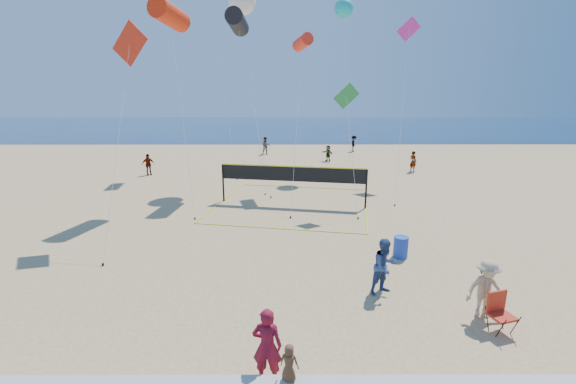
{
  "coord_description": "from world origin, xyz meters",
  "views": [
    {
      "loc": [
        -0.13,
        -9.55,
        6.24
      ],
      "look_at": [
        -0.1,
        2.0,
        3.22
      ],
      "focal_mm": 24.0,
      "sensor_mm": 36.0,
      "label": 1
    }
  ],
  "objects_px": {
    "woman": "(267,346)",
    "volleyball_net": "(292,179)",
    "trash_barrel": "(401,247)",
    "camp_chair": "(499,310)"
  },
  "relations": [
    {
      "from": "woman",
      "to": "volleyball_net",
      "type": "xyz_separation_m",
      "value": [
        0.73,
        13.8,
        0.61
      ]
    },
    {
      "from": "woman",
      "to": "volleyball_net",
      "type": "relative_size",
      "value": 0.19
    },
    {
      "from": "woman",
      "to": "trash_barrel",
      "type": "height_order",
      "value": "woman"
    },
    {
      "from": "woman",
      "to": "camp_chair",
      "type": "height_order",
      "value": "woman"
    },
    {
      "from": "volleyball_net",
      "to": "trash_barrel",
      "type": "bearing_deg",
      "value": -49.9
    },
    {
      "from": "trash_barrel",
      "to": "volleyball_net",
      "type": "distance_m",
      "value": 8.34
    },
    {
      "from": "woman",
      "to": "trash_barrel",
      "type": "distance_m",
      "value": 8.21
    },
    {
      "from": "trash_barrel",
      "to": "volleyball_net",
      "type": "relative_size",
      "value": 0.09
    },
    {
      "from": "trash_barrel",
      "to": "woman",
      "type": "bearing_deg",
      "value": -126.13
    },
    {
      "from": "camp_chair",
      "to": "trash_barrel",
      "type": "distance_m",
      "value": 4.92
    }
  ]
}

